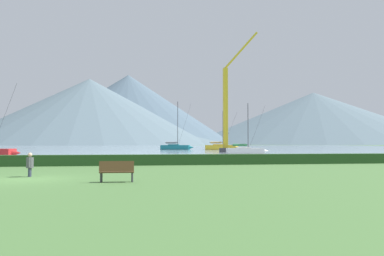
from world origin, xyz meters
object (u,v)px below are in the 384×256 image
at_px(sailboat_slip_6, 246,150).
at_px(park_bench_near_path, 117,170).
at_px(person_seated_viewer, 30,163).
at_px(dock_crane, 227,112).
at_px(sailboat_slip_3, 221,147).
at_px(sailboat_slip_2, 176,147).

distance_m(sailboat_slip_6, park_bench_near_path, 44.99).
distance_m(sailboat_slip_6, person_seated_viewer, 44.02).
relative_size(park_bench_near_path, dock_crane, 0.07).
height_order(person_seated_viewer, dock_crane, dock_crane).
distance_m(sailboat_slip_3, park_bench_near_path, 81.08).
relative_size(sailboat_slip_6, person_seated_viewer, 6.46).
height_order(sailboat_slip_3, person_seated_viewer, sailboat_slip_3).
bearing_deg(sailboat_slip_3, sailboat_slip_2, 171.99).
bearing_deg(dock_crane, person_seated_viewer, -114.85).
bearing_deg(sailboat_slip_3, dock_crane, -85.97).
xyz_separation_m(sailboat_slip_6, person_seated_viewer, (-22.87, -37.61, 0.13)).
bearing_deg(dock_crane, sailboat_slip_6, -88.88).
bearing_deg(person_seated_viewer, dock_crane, 60.65).
distance_m(person_seated_viewer, dock_crane, 54.33).
xyz_separation_m(park_bench_near_path, person_seated_viewer, (-4.59, 3.50, 0.16)).
distance_m(park_bench_near_path, dock_crane, 55.87).
bearing_deg(sailboat_slip_2, sailboat_slip_3, -5.71).
relative_size(sailboat_slip_3, sailboat_slip_6, 1.23).
relative_size(sailboat_slip_2, sailboat_slip_3, 1.27).
bearing_deg(person_seated_viewer, sailboat_slip_3, 65.29).
distance_m(sailboat_slip_3, dock_crane, 26.71).
relative_size(sailboat_slip_2, park_bench_near_path, 8.25).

